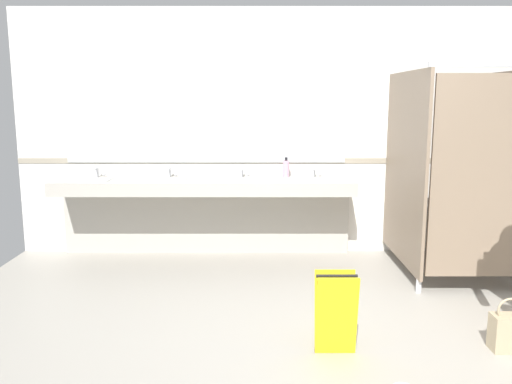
% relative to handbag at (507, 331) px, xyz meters
% --- Properties ---
extents(ground_plane, '(6.63, 5.43, 0.10)m').
position_rel_handbag_xyz_m(ground_plane, '(-1.12, 0.04, -0.19)').
color(ground_plane, '#9E998E').
extents(wall_back, '(6.63, 0.12, 2.71)m').
position_rel_handbag_xyz_m(wall_back, '(-1.12, 2.52, 1.22)').
color(wall_back, silver).
rests_on(wall_back, ground_plane).
extents(wall_back_tile_band, '(6.63, 0.01, 0.06)m').
position_rel_handbag_xyz_m(wall_back_tile_band, '(-1.12, 2.46, 0.91)').
color(wall_back_tile_band, '#9E937F').
rests_on(wall_back_tile_band, wall_back).
extents(vanity_counter, '(3.21, 0.57, 1.00)m').
position_rel_handbag_xyz_m(vanity_counter, '(-2.32, 2.24, 0.51)').
color(vanity_counter, '#B2ADA3').
rests_on(vanity_counter, ground_plane).
extents(mirror_panel, '(3.11, 0.02, 1.03)m').
position_rel_handbag_xyz_m(mirror_panel, '(-2.32, 2.45, 1.41)').
color(mirror_panel, silver).
rests_on(mirror_panel, wall_back).
extents(bathroom_stalls, '(2.00, 1.38, 2.04)m').
position_rel_handbag_xyz_m(bathroom_stalls, '(0.69, 1.55, 0.93)').
color(bathroom_stalls, '#84705B').
rests_on(bathroom_stalls, ground_plane).
extents(handbag, '(0.23, 0.15, 0.39)m').
position_rel_handbag_xyz_m(handbag, '(0.00, 0.00, 0.00)').
color(handbag, tan).
rests_on(handbag, ground_plane).
extents(soap_dispenser, '(0.07, 0.07, 0.22)m').
position_rel_handbag_xyz_m(soap_dispenser, '(-1.43, 2.33, 0.84)').
color(soap_dispenser, '#D899B2').
rests_on(soap_dispenser, vanity_counter).
extents(wet_floor_sign, '(0.28, 0.19, 0.57)m').
position_rel_handbag_xyz_m(wet_floor_sign, '(-1.21, -0.04, 0.16)').
color(wet_floor_sign, yellow).
rests_on(wet_floor_sign, ground_plane).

